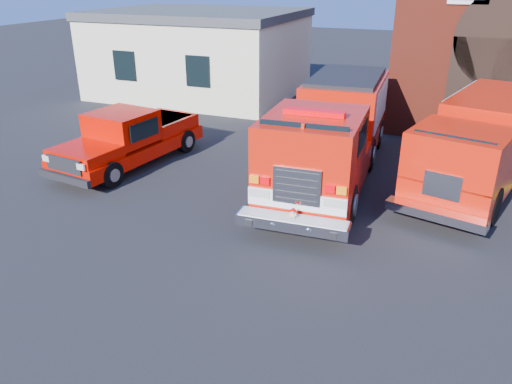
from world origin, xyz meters
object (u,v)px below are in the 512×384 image
at_px(fire_engine, 332,132).
at_px(secondary_truck, 482,140).
at_px(side_building, 200,52).
at_px(pickup_truck, 129,139).

distance_m(fire_engine, secondary_truck, 4.58).
height_order(side_building, pickup_truck, side_building).
xyz_separation_m(side_building, fire_engine, (9.65, -9.33, -0.69)).
bearing_deg(fire_engine, secondary_truck, 14.55).
bearing_deg(pickup_truck, secondary_truck, 13.23).
relative_size(side_building, pickup_truck, 1.69).
bearing_deg(side_building, fire_engine, -44.05).
distance_m(pickup_truck, secondary_truck, 11.47).
bearing_deg(secondary_truck, fire_engine, -165.45).
xyz_separation_m(side_building, pickup_truck, (2.92, -10.80, -1.30)).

